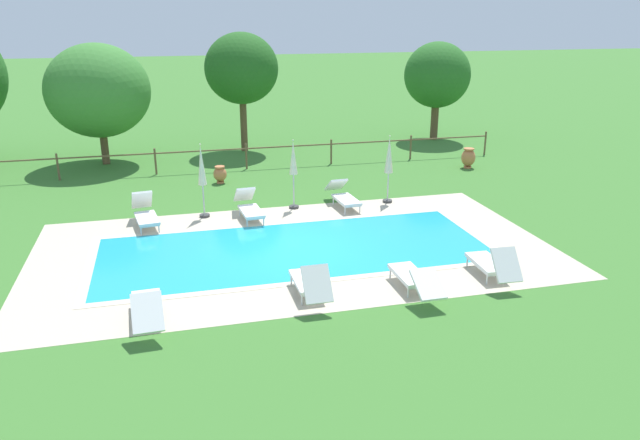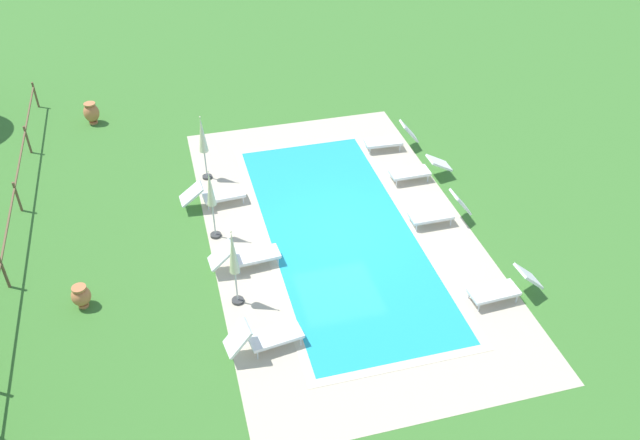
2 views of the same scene
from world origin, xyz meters
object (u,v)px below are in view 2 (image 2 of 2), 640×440
sun_lounger_south_mid (504,288)px  sun_lounger_south_end (391,139)px  patio_umbrella_closed_row_centre (203,138)px  sun_lounger_north_far (246,256)px  sun_lounger_north_end (440,212)px  sun_lounger_north_mid (418,170)px  patio_umbrella_closed_row_mid_west (233,257)px  sun_lounger_south_near_corner (214,195)px  patio_umbrella_closed_row_west (211,194)px  sun_lounger_north_near_steps (265,337)px  terracotta_urn_by_tree (81,296)px  terracotta_urn_near_fence (91,113)px

sun_lounger_south_mid → sun_lounger_south_end: 8.03m
patio_umbrella_closed_row_centre → sun_lounger_north_far: bearing=-173.9°
sun_lounger_north_end → sun_lounger_south_mid: (-3.52, -0.31, -0.01)m
sun_lounger_north_mid → patio_umbrella_closed_row_mid_west: (-4.28, 6.72, 1.16)m
sun_lounger_south_near_corner → patio_umbrella_closed_row_west: patio_umbrella_closed_row_west is taller
sun_lounger_north_near_steps → patio_umbrella_closed_row_centre: (7.91, 0.43, 1.12)m
terracotta_urn_by_tree → sun_lounger_south_mid: bearing=-103.3°
sun_lounger_north_far → sun_lounger_south_near_corner: size_ratio=0.98×
sun_lounger_south_end → patio_umbrella_closed_row_mid_west: 9.18m
sun_lounger_south_mid → patio_umbrella_closed_row_west: 8.39m
patio_umbrella_closed_row_mid_west → terracotta_urn_by_tree: patio_umbrella_closed_row_mid_west is taller
sun_lounger_north_near_steps → terracotta_urn_near_fence: size_ratio=2.36×
terracotta_urn_by_tree → terracotta_urn_near_fence: bearing=-0.9°
sun_lounger_north_mid → patio_umbrella_closed_row_centre: bearing=74.6°
sun_lounger_north_end → sun_lounger_south_near_corner: bearing=67.3°
sun_lounger_north_mid → sun_lounger_north_end: bearing=173.5°
sun_lounger_south_mid → patio_umbrella_closed_row_west: (4.57, 6.94, 1.14)m
terracotta_urn_near_fence → patio_umbrella_closed_row_centre: bearing=-143.0°
sun_lounger_north_far → terracotta_urn_near_fence: size_ratio=2.42×
sun_lounger_south_near_corner → patio_umbrella_closed_row_west: bearing=172.7°
sun_lounger_north_near_steps → sun_lounger_south_end: bearing=-36.9°
sun_lounger_south_end → patio_umbrella_closed_row_west: 7.61m
sun_lounger_south_mid → patio_umbrella_closed_row_centre: bearing=41.1°
sun_lounger_north_mid → patio_umbrella_closed_row_centre: patio_umbrella_closed_row_centre is taller
sun_lounger_south_end → patio_umbrella_closed_row_centre: bearing=92.1°
sun_lounger_south_end → sun_lounger_north_far: bearing=129.8°
sun_lounger_south_mid → terracotta_urn_near_fence: bearing=39.6°
patio_umbrella_closed_row_centre → patio_umbrella_closed_row_west: bearing=177.4°
sun_lounger_south_end → sun_lounger_south_near_corner: bearing=105.7°
sun_lounger_north_end → terracotta_urn_near_fence: bearing=48.0°
sun_lounger_south_mid → patio_umbrella_closed_row_centre: 10.40m
sun_lounger_north_near_steps → terracotta_urn_by_tree: sun_lounger_north_near_steps is taller
sun_lounger_north_mid → patio_umbrella_closed_row_west: size_ratio=0.90×
sun_lounger_north_far → terracotta_urn_near_fence: bearing=23.5°
patio_umbrella_closed_row_mid_west → patio_umbrella_closed_row_centre: 6.14m
sun_lounger_south_near_corner → patio_umbrella_closed_row_west: (-1.63, 0.21, 1.15)m
sun_lounger_north_near_steps → sun_lounger_south_end: (8.15, -6.12, 0.00)m
sun_lounger_north_end → sun_lounger_south_end: sun_lounger_north_end is taller
sun_lounger_north_end → sun_lounger_south_near_corner: 6.96m
patio_umbrella_closed_row_mid_west → sun_lounger_south_near_corner: bearing=-0.3°
sun_lounger_north_near_steps → sun_lounger_north_end: sun_lounger_north_end is taller
sun_lounger_north_near_steps → sun_lounger_north_far: (3.13, -0.09, -0.01)m
sun_lounger_north_end → terracotta_urn_by_tree: bearing=95.5°
sun_lounger_south_end → terracotta_urn_by_tree: (-5.50, 10.41, -0.04)m
sun_lounger_north_end → patio_umbrella_closed_row_centre: patio_umbrella_closed_row_centre is taller
sun_lounger_north_mid → sun_lounger_north_far: sun_lounger_north_far is taller
sun_lounger_north_end → patio_umbrella_closed_row_mid_west: 6.81m
sun_lounger_south_mid → terracotta_urn_near_fence: size_ratio=2.40×
sun_lounger_north_far → patio_umbrella_closed_row_west: size_ratio=0.87×
terracotta_urn_by_tree → sun_lounger_north_end: bearing=-84.5°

